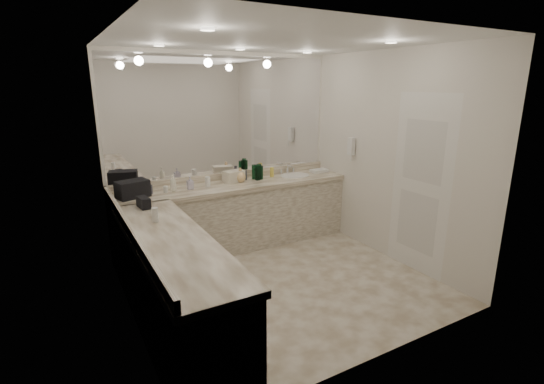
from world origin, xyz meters
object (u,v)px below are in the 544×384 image
wall_phone (351,146)px  soap_bottle_a (173,183)px  sink (295,176)px  black_toiletry_bag (133,189)px  soap_bottle_c (240,175)px  soap_bottle_b (190,183)px  hand_towel (319,171)px  cream_cosmetic_case (234,176)px

wall_phone → soap_bottle_a: (-2.38, 0.53, -0.35)m
sink → black_toiletry_bag: size_ratio=1.24×
sink → black_toiletry_bag: 2.27m
soap_bottle_a → soap_bottle_c: bearing=1.3°
soap_bottle_b → soap_bottle_c: soap_bottle_c is taller
wall_phone → sink: bearing=140.4°
hand_towel → soap_bottle_b: 2.02m
sink → wall_phone: size_ratio=1.83×
soap_bottle_c → hand_towel: bearing=-1.1°
wall_phone → soap_bottle_c: size_ratio=1.23×
hand_towel → soap_bottle_a: soap_bottle_a is taller
hand_towel → soap_bottle_a: size_ratio=1.24×
black_toiletry_bag → soap_bottle_a: same height
sink → hand_towel: bearing=3.0°
black_toiletry_bag → soap_bottle_b: (0.70, 0.03, -0.02)m
sink → hand_towel: hand_towel is taller
wall_phone → soap_bottle_a: size_ratio=1.18×
black_toiletry_bag → hand_towel: black_toiletry_bag is taller
cream_cosmetic_case → soap_bottle_b: soap_bottle_b is taller
sink → hand_towel: (0.45, 0.02, 0.03)m
black_toiletry_bag → soap_bottle_c: (1.42, 0.07, -0.00)m
wall_phone → black_toiletry_bag: (-2.88, 0.48, -0.35)m
hand_towel → soap_bottle_b: (-2.02, -0.02, 0.06)m
sink → hand_towel: 0.46m
wall_phone → soap_bottle_b: wall_phone is taller
hand_towel → soap_bottle_a: 2.23m
soap_bottle_b → sink: bearing=-0.3°
wall_phone → cream_cosmetic_case: (-1.53, 0.60, -0.37)m
wall_phone → soap_bottle_b: 2.26m
black_toiletry_bag → cream_cosmetic_case: black_toiletry_bag is taller
soap_bottle_a → cream_cosmetic_case: bearing=4.6°
black_toiletry_bag → cream_cosmetic_case: size_ratio=1.29×
soap_bottle_b → soap_bottle_a: bearing=174.5°
sink → wall_phone: bearing=-39.6°
wall_phone → cream_cosmetic_case: wall_phone is taller
wall_phone → soap_bottle_b: size_ratio=1.45×
black_toiletry_bag → hand_towel: size_ratio=1.41×
soap_bottle_c → black_toiletry_bag: bearing=-177.2°
wall_phone → hand_towel: (-0.15, 0.52, -0.43)m
sink → soap_bottle_c: size_ratio=2.26×
hand_towel → soap_bottle_b: size_ratio=1.52×
soap_bottle_a → soap_bottle_b: 0.21m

